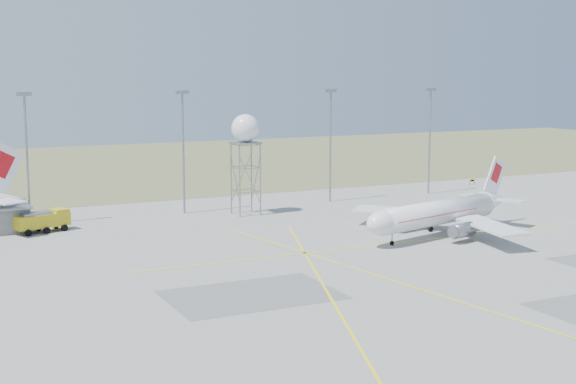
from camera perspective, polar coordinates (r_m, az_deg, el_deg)
name	(u,v)px	position (r m, az deg, el deg)	size (l,w,h in m)	color
ground	(494,307)	(83.89, 14.45, -7.95)	(400.00, 400.00, 0.00)	#9F9F9A
grass_strip	(127,165)	(208.88, -11.37, 1.89)	(400.00, 120.00, 0.03)	#62713E
mast_a	(27,148)	(128.46, -18.09, 3.02)	(2.20, 0.50, 20.50)	gray
mast_b	(183,141)	(134.26, -7.47, 3.58)	(2.20, 0.50, 20.50)	gray
mast_c	(330,136)	(145.67, 3.04, 4.02)	(2.20, 0.50, 20.50)	gray
mast_d	(430,132)	(157.57, 10.05, 4.24)	(2.20, 0.50, 20.50)	gray
taxi_sign_near	(472,181)	(172.94, 12.96, 0.79)	(1.60, 0.17, 1.20)	black
taxi_sign_far	(498,179)	(177.42, 14.71, 0.92)	(1.60, 0.17, 1.20)	black
airliner_main	(439,213)	(117.85, 10.71, -1.48)	(31.02, 29.47, 10.69)	white
radar_tower	(246,159)	(132.39, -3.04, 2.39)	(4.60, 4.60, 16.66)	gray
fire_truck	(43,222)	(123.85, -17.00, -2.04)	(8.43, 5.01, 3.20)	gold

